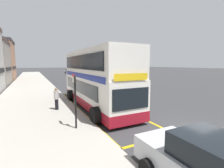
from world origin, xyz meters
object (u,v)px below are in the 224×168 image
pedestrian_waiting_near_sign (56,98)px  parked_car_silver_distant (68,71)px  double_decker_bus (95,81)px  bus_stop_sign (75,97)px

pedestrian_waiting_near_sign → parked_car_silver_distant: bearing=77.5°
parked_car_silver_distant → pedestrian_waiting_near_sign: bearing=-103.8°
double_decker_bus → pedestrian_waiting_near_sign: double_decker_bus is taller
double_decker_bus → parked_car_silver_distant: (7.46, 47.01, -1.26)m
parked_car_silver_distant → pedestrian_waiting_near_sign: (-10.45, -47.16, 0.19)m
bus_stop_sign → parked_car_silver_distant: (10.05, 51.03, -0.93)m
bus_stop_sign → parked_car_silver_distant: bus_stop_sign is taller
double_decker_bus → bus_stop_sign: (-2.60, -4.03, -0.33)m
double_decker_bus → pedestrian_waiting_near_sign: bearing=-177.1°
bus_stop_sign → pedestrian_waiting_near_sign: bus_stop_sign is taller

